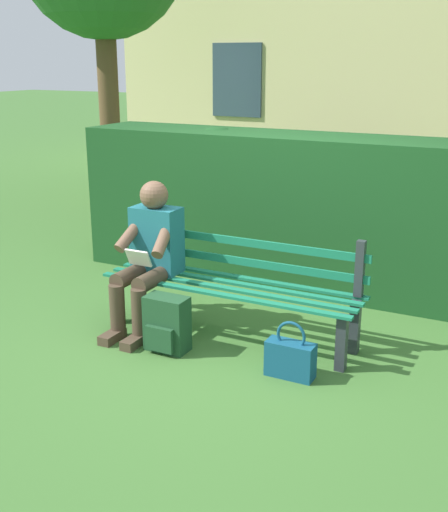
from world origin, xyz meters
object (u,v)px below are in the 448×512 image
backpack (167,324)px  handbag (290,358)px  person_seated (149,253)px  park_bench (234,283)px

backpack → handbag: 0.95m
backpack → person_seated: bearing=-42.5°
park_bench → person_seated: 0.70m
park_bench → handbag: size_ratio=5.05×
person_seated → handbag: bearing=167.1°
park_bench → backpack: (0.30, 0.48, -0.21)m
person_seated → handbag: 1.42m
person_seated → backpack: (-0.35, 0.32, -0.40)m
person_seated → park_bench: bearing=-166.3°
person_seated → backpack: size_ratio=2.80×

